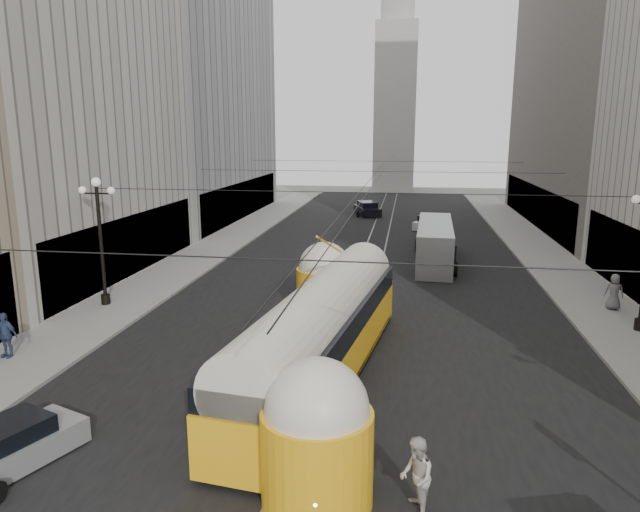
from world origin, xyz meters
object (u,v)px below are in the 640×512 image
(city_bus, at_px, (435,242))
(pedestrian_sidewalk_left, at_px, (5,335))
(pedestrian_crossing_a, at_px, (271,459))
(pedestrian_crossing_b, at_px, (416,477))
(pedestrian_sidewalk_right, at_px, (614,292))
(streetcar, at_px, (322,331))
(sedan_silver, at_px, (5,449))

(city_bus, bearing_deg, pedestrian_sidewalk_left, -130.92)
(pedestrian_crossing_a, height_order, pedestrian_sidewalk_left, pedestrian_sidewalk_left)
(pedestrian_crossing_b, bearing_deg, pedestrian_sidewalk_right, 140.78)
(streetcar, distance_m, pedestrian_sidewalk_right, 16.25)
(streetcar, relative_size, city_bus, 1.56)
(streetcar, height_order, pedestrian_sidewalk_left, streetcar)
(pedestrian_sidewalk_left, bearing_deg, streetcar, 6.56)
(streetcar, bearing_deg, city_bus, 76.31)
(city_bus, relative_size, pedestrian_crossing_a, 5.84)
(streetcar, relative_size, pedestrian_crossing_a, 9.12)
(streetcar, height_order, pedestrian_crossing_a, streetcar)
(city_bus, bearing_deg, pedestrian_sidewalk_right, -49.29)
(pedestrian_sidewalk_right, distance_m, pedestrian_sidewalk_left, 27.18)
(city_bus, relative_size, pedestrian_sidewalk_right, 6.00)
(pedestrian_crossing_b, xyz_separation_m, pedestrian_sidewalk_left, (-15.56, 6.76, 0.09))
(sedan_silver, bearing_deg, pedestrian_crossing_b, -0.88)
(sedan_silver, relative_size, pedestrian_crossing_a, 2.36)
(pedestrian_crossing_a, xyz_separation_m, pedestrian_sidewalk_right, (13.19, 16.57, 0.13))
(streetcar, distance_m, sedan_silver, 10.13)
(pedestrian_sidewalk_right, bearing_deg, streetcar, 49.65)
(city_bus, distance_m, pedestrian_crossing_b, 26.44)
(sedan_silver, xyz_separation_m, pedestrian_sidewalk_right, (20.30, 16.65, 0.47))
(pedestrian_crossing_a, relative_size, pedestrian_crossing_b, 0.97)
(pedestrian_sidewalk_right, bearing_deg, city_bus, -36.65)
(streetcar, distance_m, pedestrian_sidewalk_left, 12.32)
(pedestrian_sidewalk_right, xyz_separation_m, pedestrian_sidewalk_left, (-25.26, -10.05, 0.00))
(pedestrian_crossing_a, bearing_deg, pedestrian_sidewalk_left, 84.56)
(pedestrian_crossing_b, bearing_deg, city_bus, 167.61)
(pedestrian_sidewalk_right, bearing_deg, pedestrian_crossing_a, 64.12)
(pedestrian_crossing_a, bearing_deg, city_bus, 12.25)
(pedestrian_crossing_a, bearing_deg, pedestrian_crossing_b, -70.95)
(pedestrian_crossing_b, bearing_deg, streetcar, -164.35)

